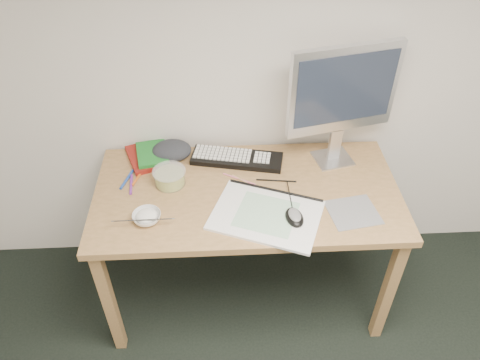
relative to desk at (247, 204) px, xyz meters
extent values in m
plane|color=silver|center=(0.18, 0.37, 0.63)|extent=(3.60, 0.00, 3.60)
cube|color=#B08350|center=(-0.65, -0.30, -0.31)|extent=(0.05, 0.05, 0.71)
cube|color=#B08350|center=(0.65, -0.30, -0.31)|extent=(0.05, 0.05, 0.71)
cube|color=#B08350|center=(-0.65, 0.30, -0.31)|extent=(0.05, 0.05, 0.71)
cube|color=#B08350|center=(0.65, 0.30, -0.31)|extent=(0.05, 0.05, 0.71)
cube|color=#B08350|center=(0.00, 0.00, 0.06)|extent=(1.40, 0.70, 0.03)
cube|color=gray|center=(0.45, -0.17, 0.08)|extent=(0.24, 0.22, 0.00)
cube|color=silver|center=(0.07, -0.17, 0.09)|extent=(0.54, 0.47, 0.01)
cube|color=black|center=(-0.04, 0.22, 0.10)|extent=(0.46, 0.23, 0.03)
cube|color=silver|center=(0.44, 0.21, 0.09)|extent=(0.21, 0.19, 0.01)
cube|color=silver|center=(0.44, 0.21, 0.17)|extent=(0.06, 0.03, 0.17)
cube|color=silver|center=(0.44, 0.21, 0.47)|extent=(0.51, 0.15, 0.42)
cube|color=black|center=(0.44, 0.21, 0.48)|extent=(0.45, 0.11, 0.33)
ellipsoid|color=black|center=(0.19, -0.20, 0.12)|extent=(0.09, 0.13, 0.04)
imported|color=white|center=(-0.44, -0.17, 0.10)|extent=(0.15, 0.15, 0.04)
cylinder|color=silver|center=(-0.45, -0.21, 0.12)|extent=(0.25, 0.02, 0.02)
cylinder|color=#DDC84E|center=(-0.35, 0.07, 0.12)|extent=(0.17, 0.17, 0.07)
cube|color=maroon|center=(-0.48, 0.26, 0.09)|extent=(0.24, 0.28, 0.02)
cube|color=#1C7126|center=(-0.45, 0.26, 0.11)|extent=(0.18, 0.22, 0.02)
ellipsoid|color=#222328|center=(-0.36, 0.28, 0.12)|extent=(0.18, 0.15, 0.07)
cylinder|color=pink|center=(-0.03, 0.08, 0.09)|extent=(0.15, 0.09, 0.01)
cylinder|color=tan|center=(0.01, 0.04, 0.09)|extent=(0.15, 0.14, 0.01)
cylinder|color=black|center=(0.14, 0.06, 0.09)|extent=(0.19, 0.03, 0.01)
cylinder|color=#1D429D|center=(-0.56, 0.10, 0.09)|extent=(0.05, 0.14, 0.01)
cylinder|color=#C85817|center=(-0.51, 0.11, 0.09)|extent=(0.05, 0.12, 0.01)
cylinder|color=#742999|center=(-0.54, 0.07, 0.09)|extent=(0.02, 0.13, 0.01)
camera|label=1|loc=(-0.11, -1.59, 1.52)|focal=35.00mm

